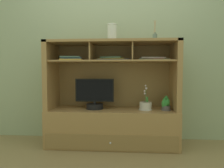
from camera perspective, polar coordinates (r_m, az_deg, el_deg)
floor_plane at (r=2.76m, az=0.00°, el=-16.69°), size 6.00×6.00×0.02m
back_wall at (r=2.91m, az=0.41°, el=12.57°), size 6.00×0.02×2.80m
media_console at (r=2.65m, az=0.02°, el=-8.17°), size 1.63×0.53×1.32m
tv_monitor at (r=2.62m, az=-4.87°, el=-3.51°), size 0.49×0.22×0.39m
potted_orchid at (r=2.60m, az=9.36°, el=-5.98°), size 0.17×0.17×0.31m
potted_fern at (r=2.61m, az=14.84°, el=-5.48°), size 0.12×0.12×0.18m
magazine_stack_left at (r=2.64m, az=11.28°, el=6.83°), size 0.38×0.28×0.04m
magazine_stack_centre at (r=2.63m, az=0.13°, el=6.97°), size 0.40×0.29×0.05m
magazine_stack_right at (r=2.64m, az=-11.14°, el=6.92°), size 0.30×0.34×0.05m
diffuser_bottle at (r=2.64m, az=11.86°, el=12.72°), size 0.05×0.05×0.25m
ceramic_vase at (r=2.63m, az=-0.01°, el=14.18°), size 0.12×0.12×0.22m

